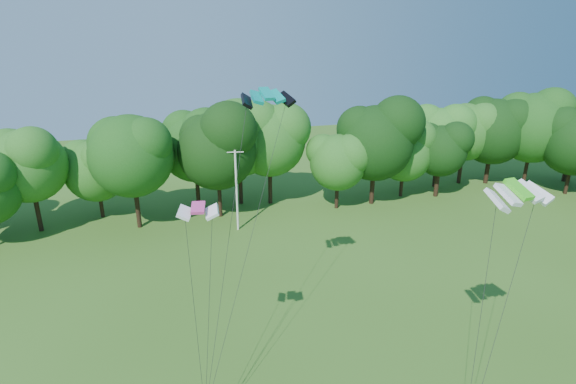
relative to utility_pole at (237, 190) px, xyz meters
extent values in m
cylinder|color=silver|center=(0.00, 0.00, -0.11)|extent=(0.21, 0.21, 8.37)
cube|color=silver|center=(0.00, 0.00, 3.86)|extent=(1.66, 0.37, 0.08)
cube|color=#048D83|center=(-0.97, -17.38, 11.56)|extent=(2.96, 1.51, 0.63)
cube|color=#42CE1E|center=(8.69, -26.12, 8.00)|extent=(3.22, 1.70, 0.71)
cube|color=#D0398A|center=(-5.42, -21.78, 7.00)|extent=(2.06, 1.27, 0.35)
cylinder|color=black|center=(-1.20, 4.05, -2.04)|extent=(0.49, 0.49, 4.51)
ellipsoid|color=black|center=(-1.20, 4.05, 3.90)|extent=(9.02, 9.02, 9.84)
cylinder|color=#321D14|center=(27.08, 6.32, -2.37)|extent=(0.48, 0.48, 3.86)
ellipsoid|color=#29671F|center=(27.08, 6.32, 2.72)|extent=(7.72, 7.72, 8.42)
camera|label=1|loc=(-6.83, -41.71, 14.75)|focal=28.00mm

